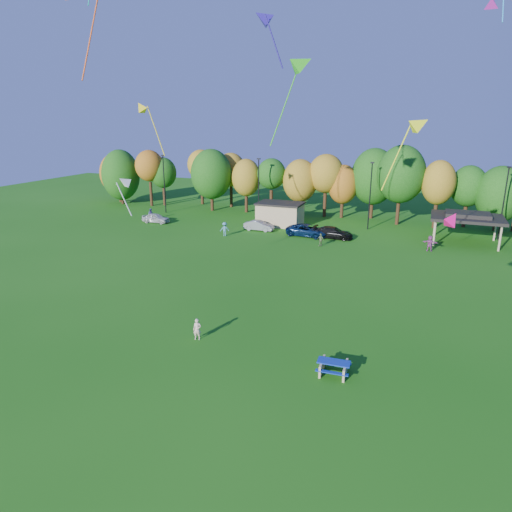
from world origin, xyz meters
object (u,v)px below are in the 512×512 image
at_px(car_b, 259,226).
at_px(car_d, 333,233).
at_px(car_a, 156,218).
at_px(car_c, 308,230).
at_px(kite_flyer, 197,329).
at_px(picnic_table, 334,367).

height_order(car_b, car_d, car_d).
distance_m(car_a, car_c, 22.62).
relative_size(kite_flyer, car_a, 0.37).
height_order(car_b, car_c, car_c).
relative_size(kite_flyer, car_c, 0.28).
bearing_deg(car_d, kite_flyer, 176.39).
distance_m(kite_flyer, car_b, 32.00).
height_order(picnic_table, car_a, car_a).
bearing_deg(car_b, car_c, -95.84).
xyz_separation_m(picnic_table, car_b, (-16.97, 32.19, 0.19)).
distance_m(car_a, car_d, 25.88).
distance_m(car_c, car_d, 3.26).
xyz_separation_m(picnic_table, car_a, (-32.65, 31.24, 0.21)).
bearing_deg(car_a, picnic_table, -135.02).
bearing_deg(car_a, kite_flyer, -144.02).
xyz_separation_m(picnic_table, kite_flyer, (-9.67, 1.03, 0.27)).
relative_size(car_b, car_c, 0.74).
height_order(car_a, car_b, car_a).
relative_size(picnic_table, car_c, 0.36).
height_order(car_a, car_c, car_c).
bearing_deg(picnic_table, car_d, 99.33).
bearing_deg(kite_flyer, car_b, 86.61).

